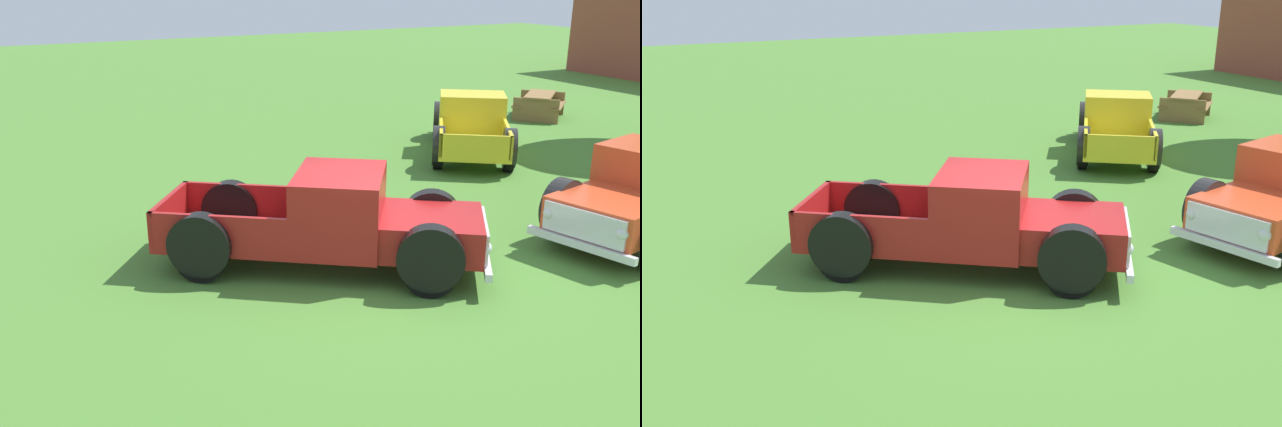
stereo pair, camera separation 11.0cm
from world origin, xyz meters
The scene contains 4 objects.
ground_plane centered at (0.00, 0.00, 0.00)m, with size 80.00×80.00×0.00m, color #477A2D.
pickup_truck_foreground centered at (-0.49, -0.14, 0.76)m, with size 4.56×5.28×1.59m.
pickup_truck_behind_right centered at (-5.80, 6.70, 0.72)m, with size 5.01×4.34×1.51m.
picnic_table centered at (-8.19, 11.43, 0.49)m, with size 2.28×2.33×0.78m.
Camera 2 is at (8.92, -5.36, 4.63)m, focal length 40.31 mm.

